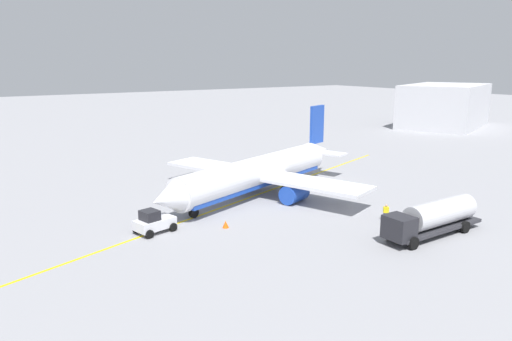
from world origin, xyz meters
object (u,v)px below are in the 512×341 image
Objects in this scene: fuel_tanker at (433,217)px; airplane at (259,173)px; refueling_worker at (386,213)px; safety_cone_nose at (226,224)px; pushback_tug at (154,222)px.

airplane is at bearing -75.66° from fuel_tanker.
refueling_worker reaches higher than safety_cone_nose.
refueling_worker is 2.45× the size of safety_cone_nose.
airplane is 18.70× the size of refueling_worker.
fuel_tanker is at bearing 139.68° from safety_cone_nose.
refueling_worker is (0.27, -5.14, -0.91)m from fuel_tanker.
fuel_tanker is at bearing 104.34° from airplane.
safety_cone_nose is at bearing 40.97° from airplane.
fuel_tanker is 5.23m from refueling_worker.
pushback_tug is 22.46m from refueling_worker.
pushback_tug is (20.54, -14.80, -0.73)m from fuel_tanker.
airplane reaches higher than fuel_tanker.
pushback_tug reaches higher than safety_cone_nose.
fuel_tanker is 2.86× the size of pushback_tug.
fuel_tanker is at bearing 92.98° from refueling_worker.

